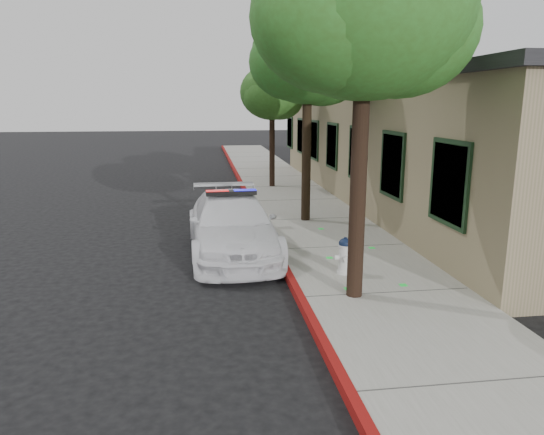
{
  "coord_description": "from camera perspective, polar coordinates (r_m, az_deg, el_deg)",
  "views": [
    {
      "loc": [
        -1.59,
        -8.1,
        3.45
      ],
      "look_at": [
        -0.16,
        2.13,
        1.11
      ],
      "focal_mm": 33.09,
      "sensor_mm": 36.0,
      "label": 1
    }
  ],
  "objects": [
    {
      "name": "fire_hydrant",
      "position": [
        10.06,
        8.31,
        -4.29
      ],
      "size": [
        0.42,
        0.36,
        0.74
      ],
      "rotation": [
        0.0,
        0.0,
        -0.07
      ],
      "color": "silver",
      "rests_on": "sidewalk"
    },
    {
      "name": "police_car",
      "position": [
        11.76,
        -4.59,
        -0.79
      ],
      "size": [
        2.12,
        4.87,
        1.51
      ],
      "rotation": [
        0.0,
        0.0,
        0.03
      ],
      "color": "white",
      "rests_on": "ground"
    },
    {
      "name": "sidewalk",
      "position": [
        12.03,
        7.78,
        -3.63
      ],
      "size": [
        3.2,
        60.0,
        0.15
      ],
      "primitive_type": "cube",
      "color": "gray",
      "rests_on": "ground"
    },
    {
      "name": "street_tree_near",
      "position": [
        8.56,
        10.59,
        21.6
      ],
      "size": [
        3.72,
        3.4,
        6.23
      ],
      "rotation": [
        0.0,
        0.0,
        -0.36
      ],
      "color": "black",
      "rests_on": "sidewalk"
    },
    {
      "name": "ground",
      "position": [
        8.95,
        2.96,
        -9.92
      ],
      "size": [
        120.0,
        120.0,
        0.0
      ],
      "primitive_type": "plane",
      "color": "black",
      "rests_on": "ground"
    },
    {
      "name": "clapboard_building",
      "position": [
        19.05,
        18.05,
        8.18
      ],
      "size": [
        7.3,
        20.89,
        4.24
      ],
      "color": "#8A775A",
      "rests_on": "ground"
    },
    {
      "name": "street_tree_mid",
      "position": [
        14.39,
        4.14,
        17.37
      ],
      "size": [
        3.33,
        3.1,
        5.91
      ],
      "rotation": [
        0.0,
        0.0,
        -0.21
      ],
      "color": "black",
      "rests_on": "sidewalk"
    },
    {
      "name": "red_curb",
      "position": [
        11.72,
        0.49,
        -3.93
      ],
      "size": [
        0.14,
        60.0,
        0.16
      ],
      "primitive_type": "cube",
      "color": "maroon",
      "rests_on": "ground"
    },
    {
      "name": "street_tree_far",
      "position": [
        20.48,
        0.12,
        13.74
      ],
      "size": [
        2.61,
        2.63,
        4.84
      ],
      "rotation": [
        0.0,
        0.0,
        0.32
      ],
      "color": "black",
      "rests_on": "sidewalk"
    }
  ]
}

